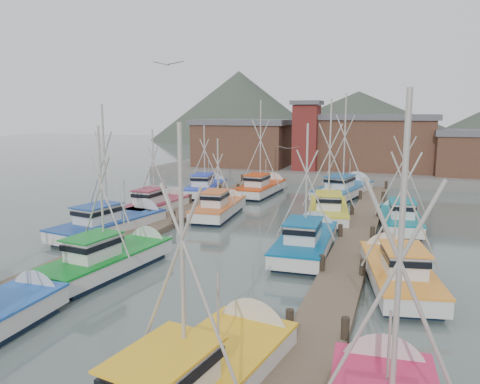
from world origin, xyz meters
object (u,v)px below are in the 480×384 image
(boat_1, at_px, (200,379))
(boat_4, at_px, (114,258))
(boat_8, at_px, (221,207))
(lookout_tower, at_px, (306,135))
(boat_12, at_px, (262,187))

(boat_1, height_order, boat_4, boat_1)
(boat_1, xyz_separation_m, boat_4, (-8.99, 8.86, -0.00))
(boat_4, height_order, boat_8, boat_4)
(boat_4, relative_size, boat_8, 1.03)
(lookout_tower, relative_size, boat_12, 0.82)
(boat_12, bearing_deg, boat_4, -88.81)
(boat_8, bearing_deg, boat_1, -74.47)
(boat_4, bearing_deg, lookout_tower, 92.74)
(boat_1, bearing_deg, boat_4, 144.83)
(boat_8, bearing_deg, boat_12, 83.66)
(lookout_tower, height_order, boat_4, lookout_tower)
(boat_8, relative_size, boat_12, 0.83)
(boat_1, height_order, boat_8, boat_1)
(lookout_tower, distance_m, boat_1, 47.11)
(lookout_tower, height_order, boat_8, lookout_tower)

